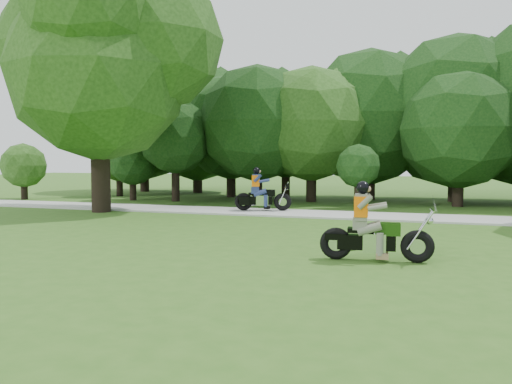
# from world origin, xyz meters

# --- Properties ---
(ground) EXTENTS (100.00, 100.00, 0.00)m
(ground) POSITION_xyz_m (0.00, 0.00, 0.00)
(ground) COLOR #315D1A
(ground) RESTS_ON ground
(walkway) EXTENTS (60.00, 2.20, 0.06)m
(walkway) POSITION_xyz_m (0.00, 8.00, 0.03)
(walkway) COLOR #ABABA6
(walkway) RESTS_ON ground
(tree_line) EXTENTS (39.01, 12.53, 7.94)m
(tree_line) POSITION_xyz_m (0.95, 14.84, 3.70)
(tree_line) COLOR black
(tree_line) RESTS_ON ground
(big_tree_west) EXTENTS (8.64, 6.56, 9.96)m
(big_tree_west) POSITION_xyz_m (-10.54, 6.85, 5.76)
(big_tree_west) COLOR black
(big_tree_west) RESTS_ON ground
(chopper_motorcycle) EXTENTS (2.11, 0.61, 1.51)m
(chopper_motorcycle) POSITION_xyz_m (-0.31, 0.66, 0.56)
(chopper_motorcycle) COLOR black
(chopper_motorcycle) RESTS_ON ground
(touring_motorcycle) EXTENTS (2.03, 1.00, 1.57)m
(touring_motorcycle) POSITION_xyz_m (-5.00, 8.25, 0.63)
(touring_motorcycle) COLOR black
(touring_motorcycle) RESTS_ON walkway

